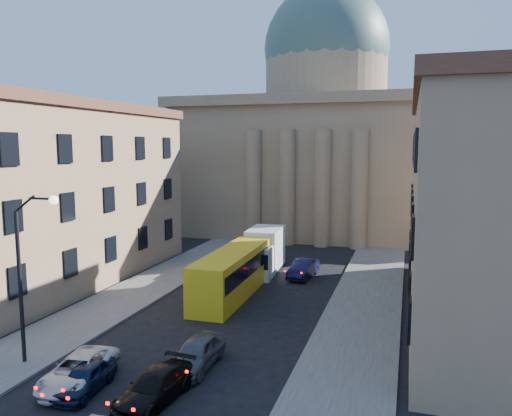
{
  "coord_description": "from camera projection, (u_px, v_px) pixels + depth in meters",
  "views": [
    {
      "loc": [
        11.17,
        -11.96,
        11.21
      ],
      "look_at": [
        1.82,
        18.41,
        7.23
      ],
      "focal_mm": 35.0,
      "sensor_mm": 36.0,
      "label": 1
    }
  ],
  "objects": [
    {
      "name": "car_right_far",
      "position": [
        197.0,
        353.0,
        25.26
      ],
      "size": [
        1.82,
        4.5,
        1.53
      ],
      "primitive_type": "imported",
      "rotation": [
        0.0,
        0.0,
        0.0
      ],
      "color": "#49494E",
      "rests_on": "ground"
    },
    {
      "name": "church",
      "position": [
        324.0,
        141.0,
        67.12
      ],
      "size": [
        68.02,
        28.76,
        36.6
      ],
      "color": "#7D684C",
      "rests_on": "ground"
    },
    {
      "name": "street_lamp",
      "position": [
        27.0,
        265.0,
        24.96
      ],
      "size": [
        2.62,
        0.44,
        8.83
      ],
      "color": "black",
      "rests_on": "ground"
    },
    {
      "name": "city_bus",
      "position": [
        233.0,
        271.0,
        37.5
      ],
      "size": [
        2.96,
        12.04,
        3.38
      ],
      "rotation": [
        0.0,
        0.0,
        0.02
      ],
      "color": "yellow",
      "rests_on": "ground"
    },
    {
      "name": "car_right_mid",
      "position": [
        155.0,
        387.0,
        21.91
      ],
      "size": [
        2.35,
        4.83,
        1.36
      ],
      "primitive_type": "imported",
      "rotation": [
        0.0,
        0.0,
        -0.1
      ],
      "color": "black",
      "rests_on": "ground"
    },
    {
      "name": "car_left_mid",
      "position": [
        79.0,
        370.0,
        23.48
      ],
      "size": [
        2.89,
        5.18,
        1.37
      ],
      "primitive_type": "imported",
      "rotation": [
        0.0,
        0.0,
        0.13
      ],
      "color": "silver",
      "rests_on": "ground"
    },
    {
      "name": "box_truck",
      "position": [
        263.0,
        252.0,
        44.34
      ],
      "size": [
        3.05,
        7.03,
        3.79
      ],
      "rotation": [
        0.0,
        0.0,
        0.05
      ],
      "color": "silver",
      "rests_on": "ground"
    },
    {
      "name": "sidewalk_right",
      "position": [
        358.0,
        328.0,
        30.57
      ],
      "size": [
        5.0,
        60.0,
        0.15
      ],
      "primitive_type": "cube",
      "color": "#53514C",
      "rests_on": "ground"
    },
    {
      "name": "car_right_distant",
      "position": [
        303.0,
        269.0,
        42.67
      ],
      "size": [
        2.1,
        4.76,
        1.52
      ],
      "primitive_type": "imported",
      "rotation": [
        0.0,
        0.0,
        -0.11
      ],
      "color": "black",
      "rests_on": "ground"
    },
    {
      "name": "building_right",
      "position": [
        506.0,
        207.0,
        30.97
      ],
      "size": [
        11.6,
        26.6,
        14.7
      ],
      "color": "tan",
      "rests_on": "ground"
    },
    {
      "name": "building_left",
      "position": [
        50.0,
        192.0,
        40.9
      ],
      "size": [
        11.6,
        26.6,
        14.7
      ],
      "color": "tan",
      "rests_on": "ground"
    },
    {
      "name": "sidewalk_left",
      "position": [
        116.0,
        303.0,
        35.54
      ],
      "size": [
        5.0,
        60.0,
        0.15
      ],
      "primitive_type": "cube",
      "color": "#53514C",
      "rests_on": "ground"
    },
    {
      "name": "car_left_near",
      "position": [
        85.0,
        378.0,
        22.79
      ],
      "size": [
        1.84,
        3.92,
        1.3
      ],
      "primitive_type": "imported",
      "rotation": [
        0.0,
        0.0,
        0.08
      ],
      "color": "black",
      "rests_on": "ground"
    }
  ]
}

